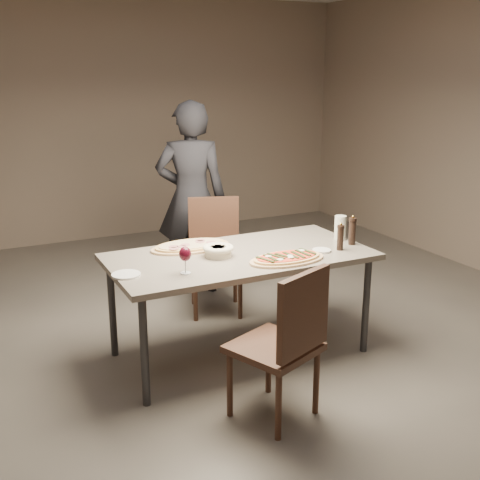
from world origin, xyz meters
name	(u,v)px	position (x,y,z in m)	size (l,w,h in m)	color
room	(240,160)	(0.00, 0.00, 1.40)	(7.00, 7.00, 7.00)	#5B554E
dining_table	(240,262)	(0.00, 0.00, 0.69)	(1.80, 0.90, 0.75)	slate
zucchini_pizza	(287,258)	(0.21, -0.27, 0.77)	(0.54, 0.30, 0.05)	tan
ham_pizza	(190,246)	(-0.26, 0.28, 0.77)	(0.58, 0.32, 0.04)	tan
bread_basket	(218,250)	(-0.16, 0.02, 0.80)	(0.21, 0.21, 0.08)	beige
oil_dish	(322,250)	(0.54, -0.20, 0.76)	(0.13, 0.13, 0.01)	white
pepper_mill_left	(352,231)	(0.83, -0.15, 0.85)	(0.06, 0.06, 0.22)	black
pepper_mill_right	(340,237)	(0.67, -0.23, 0.84)	(0.05, 0.05, 0.20)	black
carafe	(340,228)	(0.83, 0.00, 0.84)	(0.09, 0.09, 0.18)	silver
wine_glass	(185,255)	(-0.49, -0.22, 0.87)	(0.08, 0.08, 0.17)	silver
side_plate	(126,275)	(-0.83, -0.09, 0.76)	(0.18, 0.18, 0.01)	white
chair_near	(286,338)	(-0.14, -0.88, 0.52)	(0.58, 0.58, 0.93)	#40271B
chair_far	(215,248)	(0.19, 0.87, 0.53)	(0.57, 0.57, 0.94)	#40271B
diner	(191,198)	(0.19, 1.37, 0.86)	(0.63, 0.41, 1.72)	black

